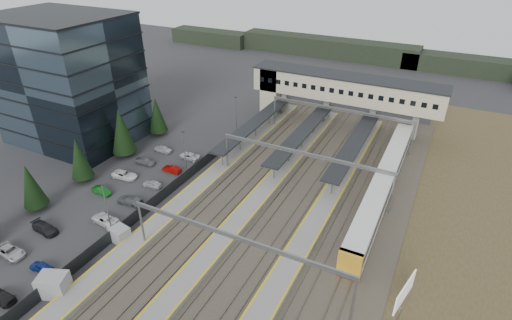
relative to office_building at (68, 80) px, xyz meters
The scene contains 15 objects.
ground 39.86m from the office_building, 18.43° to the right, with size 220.00×220.00×0.00m, color #2B2B2D.
office_building is the anchor object (origin of this frame).
conifer_row 22.40m from the office_building, 48.57° to the right, with size 4.42×49.82×9.50m.
car_park 31.54m from the office_building, 39.99° to the right, with size 10.65×44.59×1.28m.
lampposts 31.00m from the office_building, 21.00° to the right, with size 0.50×53.25×8.07m.
fence 32.32m from the office_building, 13.35° to the right, with size 0.08×90.00×2.00m.
relay_cabin_near 44.68m from the office_building, 45.96° to the right, with size 3.90×3.43×2.70m.
relay_cabin_far 38.44m from the office_building, 34.30° to the right, with size 2.67×2.35×2.17m.
rail_corridor 47.39m from the office_building, ahead, with size 34.00×90.00×0.92m.
canopies 46.29m from the office_building, 19.23° to the left, with size 23.10×30.00×3.28m.
footbridge 53.18m from the office_building, 34.47° to the left, with size 40.40×6.40×11.20m.
gantries 49.23m from the office_building, 10.62° to the right, with size 28.40×62.28×7.17m.
train 61.19m from the office_building, ahead, with size 2.95×40.97×3.71m.
billboard 69.02m from the office_building, 13.27° to the right, with size 1.32×5.20×4.38m.
treeline_far 100.53m from the office_building, 53.31° to the left, with size 170.00×19.00×7.00m.
Camera 1 is at (29.87, -38.00, 36.74)m, focal length 28.00 mm.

